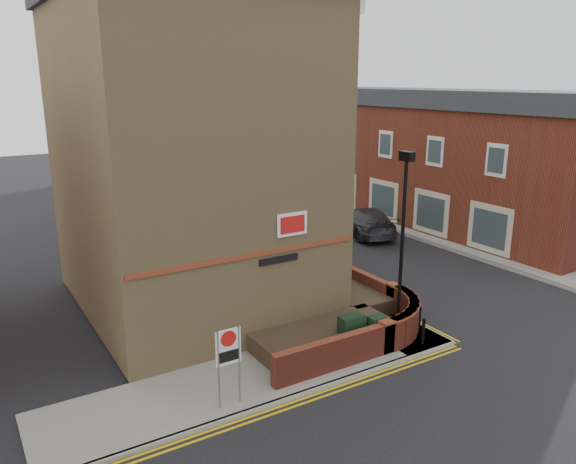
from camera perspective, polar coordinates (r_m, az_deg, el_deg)
The scene contains 27 objects.
ground at distance 18.00m, azimuth 9.73°, elevation -13.44°, with size 120.00×120.00×0.00m, color black.
pavement_corner at distance 17.26m, azimuth -2.77°, elevation -14.33°, with size 13.00×3.00×0.12m, color gray.
pavement_main at distance 31.62m, azimuth -6.73°, elevation -0.44°, with size 2.00×32.00×0.12m, color gray.
pavement_far at distance 35.24m, azimuth 11.86°, elevation 0.98°, with size 4.00×40.00×0.12m, color gray.
kerb_side at distance 16.15m, azimuth -0.09°, elevation -16.59°, with size 13.00×0.15×0.12m, color gray.
kerb_main_near at distance 32.03m, azimuth -5.11°, elevation -0.19°, with size 0.15×32.00×0.12m, color gray.
kerb_main_far at distance 33.93m, azimuth 9.39°, elevation 0.55°, with size 0.15×40.00×0.12m, color gray.
yellow_lines_side at distance 16.00m, azimuth 0.40°, elevation -17.16°, with size 13.00×0.28×0.01m, color gold.
yellow_lines_main at distance 32.15m, azimuth -4.71°, elevation -0.22°, with size 0.28×32.00×0.01m, color gold.
corner_building at distance 21.32m, azimuth -9.98°, elevation 8.72°, with size 8.95×10.40×13.60m.
garden_wall at distance 19.72m, azimuth 4.89°, elevation -10.58°, with size 6.80×6.00×1.20m, color maroon, non-canonical shape.
lamppost at distance 18.54m, azimuth 11.50°, elevation -1.45°, with size 0.25×0.50×6.30m.
utility_cabinet_large at distance 18.38m, azimuth 6.42°, elevation -10.15°, with size 0.80×0.45×1.20m, color black.
utility_cabinet_small at distance 18.66m, azimuth 8.96°, elevation -10.01°, with size 0.55×0.40×1.10m, color black.
bollard_near at distance 19.25m, azimuth 13.58°, elevation -9.77°, with size 0.11×0.11×0.90m, color black.
bollard_far at distance 20.15m, azimuth 13.19°, elevation -8.57°, with size 0.11×0.11×0.90m, color black.
zone_sign at distance 15.13m, azimuth -6.07°, elevation -12.13°, with size 0.72×0.07×2.20m.
far_terrace at distance 38.42m, azimuth 9.73°, elevation 8.30°, with size 5.40×30.40×8.00m.
far_terrace_cream at distance 55.88m, azimuth -4.76°, elevation 10.61°, with size 5.40×12.40×8.00m.
tree_near at distance 28.94m, azimuth -5.36°, elevation 7.53°, with size 3.64×3.65×6.70m.
tree_mid at distance 36.19m, azimuth -11.10°, elevation 9.66°, with size 4.03×4.03×7.42m.
tree_far at distance 43.77m, azimuth -14.86°, elevation 10.00°, with size 3.81×3.81×7.00m.
traffic_light_assembly at distance 39.38m, azimuth -11.91°, elevation 6.51°, with size 0.20×0.16×4.20m.
silver_car_near at distance 30.02m, azimuth 1.13°, elevation 0.01°, with size 1.41×4.04×1.33m, color silver.
red_car_main at distance 34.46m, azimuth -4.22°, elevation 1.94°, with size 2.12×4.59×1.28m, color maroon.
grey_car_far at distance 32.19m, azimuth 7.84°, elevation 1.11°, with size 2.16×5.32×1.54m, color #2D2C31.
silver_car_far at distance 34.13m, azimuth 4.62°, elevation 1.85°, with size 1.59×3.95×1.34m, color #B8BBC0.
Camera 1 is at (-10.65, -11.69, 8.60)m, focal length 35.00 mm.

